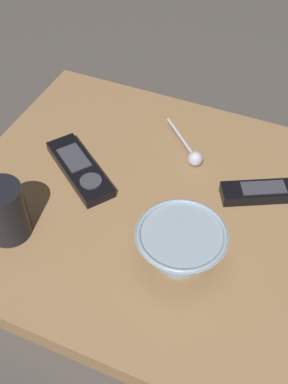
{
  "coord_description": "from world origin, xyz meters",
  "views": [
    {
      "loc": [
        0.51,
        0.21,
        0.66
      ],
      "look_at": [
        0.0,
        -0.01,
        0.06
      ],
      "focal_mm": 44.8,
      "sensor_mm": 36.0,
      "label": 1
    }
  ],
  "objects_px": {
    "cereal_bowl": "(181,245)",
    "tv_remote_far": "(276,191)",
    "teaspoon": "(193,155)",
    "tv_remote_near": "(80,169)",
    "coffee_mug": "(5,211)"
  },
  "relations": [
    {
      "from": "tv_remote_near",
      "to": "tv_remote_far",
      "type": "relative_size",
      "value": 0.92
    },
    {
      "from": "teaspoon",
      "to": "tv_remote_far",
      "type": "bearing_deg",
      "value": 81.4
    },
    {
      "from": "cereal_bowl",
      "to": "teaspoon",
      "type": "xyz_separation_m",
      "value": [
        -0.22,
        -0.06,
        -0.02
      ]
    },
    {
      "from": "cereal_bowl",
      "to": "tv_remote_far",
      "type": "height_order",
      "value": "cereal_bowl"
    },
    {
      "from": "teaspoon",
      "to": "tv_remote_near",
      "type": "xyz_separation_m",
      "value": [
        0.11,
        -0.18,
        -0.0
      ]
    },
    {
      "from": "teaspoon",
      "to": "coffee_mug",
      "type": "bearing_deg",
      "value": -38.4
    },
    {
      "from": "cereal_bowl",
      "to": "teaspoon",
      "type": "bearing_deg",
      "value": -165.62
    },
    {
      "from": "cereal_bowl",
      "to": "tv_remote_far",
      "type": "distance_m",
      "value": 0.22
    },
    {
      "from": "tv_remote_near",
      "to": "coffee_mug",
      "type": "bearing_deg",
      "value": -13.61
    },
    {
      "from": "cereal_bowl",
      "to": "coffee_mug",
      "type": "xyz_separation_m",
      "value": [
        0.06,
        -0.27,
        0.01
      ]
    },
    {
      "from": "tv_remote_near",
      "to": "teaspoon",
      "type": "bearing_deg",
      "value": 121.88
    },
    {
      "from": "tv_remote_near",
      "to": "tv_remote_far",
      "type": "xyz_separation_m",
      "value": [
        -0.09,
        0.34,
        0.0
      ]
    },
    {
      "from": "cereal_bowl",
      "to": "coffee_mug",
      "type": "distance_m",
      "value": 0.28
    },
    {
      "from": "teaspoon",
      "to": "tv_remote_far",
      "type": "height_order",
      "value": "teaspoon"
    },
    {
      "from": "coffee_mug",
      "to": "tv_remote_far",
      "type": "relative_size",
      "value": 0.52
    }
  ]
}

